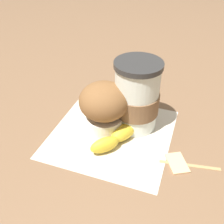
{
  "coord_description": "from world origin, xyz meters",
  "views": [
    {
      "loc": [
        0.36,
        0.21,
        0.36
      ],
      "look_at": [
        0.0,
        0.0,
        0.06
      ],
      "focal_mm": 42.0,
      "sensor_mm": 36.0,
      "label": 1
    }
  ],
  "objects": [
    {
      "name": "paper_napkin",
      "position": [
        0.0,
        0.0,
        0.0
      ],
      "size": [
        0.28,
        0.28,
        0.0
      ],
      "primitive_type": "cube",
      "rotation": [
        0.0,
        0.0,
        0.19
      ],
      "color": "beige",
      "rests_on": "ground_plane"
    },
    {
      "name": "muffin",
      "position": [
        -0.0,
        -0.02,
        0.06
      ],
      "size": [
        0.1,
        0.1,
        0.11
      ],
      "color": "white",
      "rests_on": "paper_napkin"
    },
    {
      "name": "banana",
      "position": [
        -0.03,
        0.02,
        0.02
      ],
      "size": [
        0.23,
        0.08,
        0.03
      ],
      "color": "gold",
      "rests_on": "paper_napkin"
    },
    {
      "name": "sugar_packet",
      "position": [
        0.01,
        0.15,
        0.0
      ],
      "size": [
        0.06,
        0.06,
        0.01
      ],
      "primitive_type": "cube",
      "rotation": [
        0.0,
        0.0,
        3.84
      ],
      "color": "#E0B27F",
      "rests_on": "ground_plane"
    },
    {
      "name": "ground_plane",
      "position": [
        0.0,
        0.0,
        0.0
      ],
      "size": [
        3.0,
        3.0,
        0.0
      ],
      "primitive_type": "plane",
      "color": "brown"
    },
    {
      "name": "wooden_stirrer",
      "position": [
        0.01,
        0.17,
        0.0
      ],
      "size": [
        0.04,
        0.11,
        0.0
      ],
      "primitive_type": "cube",
      "rotation": [
        0.0,
        0.0,
        5.06
      ],
      "color": "tan",
      "rests_on": "ground_plane"
    },
    {
      "name": "coffee_cup",
      "position": [
        -0.05,
        0.03,
        0.07
      ],
      "size": [
        0.09,
        0.09,
        0.15
      ],
      "color": "silver",
      "rests_on": "paper_napkin"
    }
  ]
}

